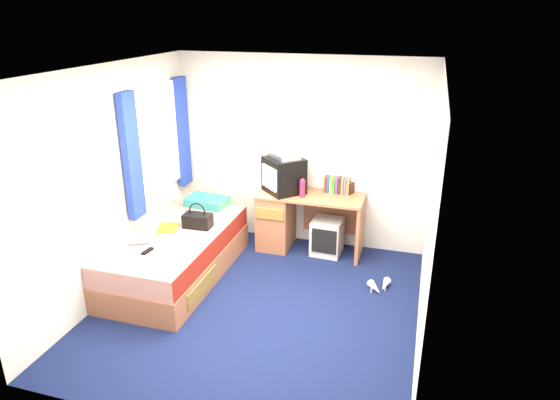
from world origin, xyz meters
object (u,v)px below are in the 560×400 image
(towel, at_px, (178,243))
(colour_swatch_fan, at_px, (159,250))
(aerosol_can, at_px, (299,187))
(storage_cube, at_px, (327,236))
(magazine, at_px, (168,228))
(pillow, at_px, (207,202))
(desk, at_px, (290,218))
(picture_frame, at_px, (351,189))
(pink_water_bottle, at_px, (302,189))
(handbag, at_px, (198,220))
(bed, at_px, (177,255))
(remote_control, at_px, (147,251))
(vcr, at_px, (284,155))
(water_bottle, at_px, (139,241))
(crt_tv, at_px, (284,175))
(white_heels, at_px, (380,287))

(towel, xyz_separation_m, colour_swatch_fan, (-0.17, -0.12, -0.05))
(aerosol_can, relative_size, colour_swatch_fan, 0.86)
(storage_cube, relative_size, magazine, 1.62)
(storage_cube, bearing_deg, colour_swatch_fan, -131.99)
(pillow, xyz_separation_m, desk, (1.03, 0.23, -0.19))
(desk, height_order, colour_swatch_fan, desk)
(picture_frame, relative_size, pink_water_bottle, 0.67)
(handbag, bearing_deg, pillow, 103.85)
(desk, bearing_deg, storage_cube, -4.40)
(storage_cube, bearing_deg, bed, -142.59)
(pillow, relative_size, aerosol_can, 2.69)
(pillow, bearing_deg, bed, -90.38)
(storage_cube, xyz_separation_m, remote_control, (-1.58, -1.56, 0.32))
(desk, distance_m, towel, 1.64)
(desk, bearing_deg, vcr, 177.09)
(desk, height_order, aerosol_can, aerosol_can)
(magazine, bearing_deg, colour_swatch_fan, -70.87)
(desk, relative_size, remote_control, 8.12)
(water_bottle, bearing_deg, bed, 57.93)
(pillow, bearing_deg, magazine, -100.26)
(picture_frame, distance_m, magazine, 2.26)
(desk, height_order, towel, desk)
(desk, relative_size, towel, 4.25)
(magazine, bearing_deg, desk, 40.87)
(pillow, xyz_separation_m, towel, (0.21, -1.19, -0.00))
(crt_tv, relative_size, handbag, 1.84)
(aerosol_can, distance_m, handbag, 1.31)
(crt_tv, height_order, vcr, vcr)
(bed, relative_size, colour_swatch_fan, 9.09)
(bed, relative_size, pink_water_bottle, 9.62)
(colour_swatch_fan, height_order, white_heels, colour_swatch_fan)
(bed, distance_m, pink_water_bottle, 1.67)
(bed, height_order, pink_water_bottle, pink_water_bottle)
(picture_frame, xyz_separation_m, towel, (-1.56, -1.58, -0.23))
(pillow, height_order, magazine, pillow)
(pillow, height_order, water_bottle, pillow)
(aerosol_can, bearing_deg, vcr, 171.86)
(desk, height_order, crt_tv, crt_tv)
(colour_swatch_fan, height_order, remote_control, remote_control)
(magazine, distance_m, colour_swatch_fan, 0.56)
(towel, height_order, water_bottle, towel)
(remote_control, bearing_deg, storage_cube, 52.20)
(towel, distance_m, colour_swatch_fan, 0.21)
(colour_swatch_fan, bearing_deg, aerosol_can, 53.78)
(pillow, distance_m, towel, 1.20)
(storage_cube, xyz_separation_m, pink_water_bottle, (-0.31, -0.07, 0.63))
(aerosol_can, xyz_separation_m, handbag, (-0.97, -0.85, -0.22))
(aerosol_can, height_order, water_bottle, aerosol_can)
(storage_cube, bearing_deg, pillow, -170.01)
(storage_cube, height_order, handbag, handbag)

